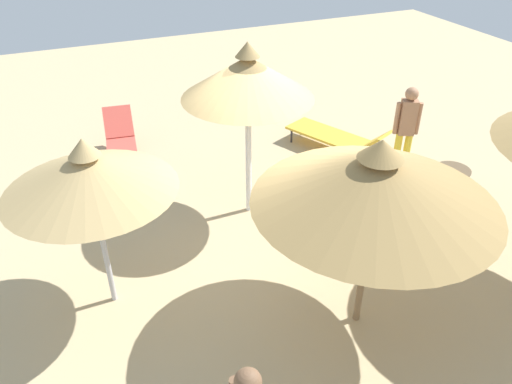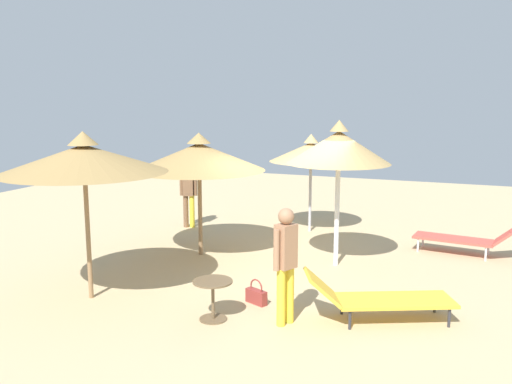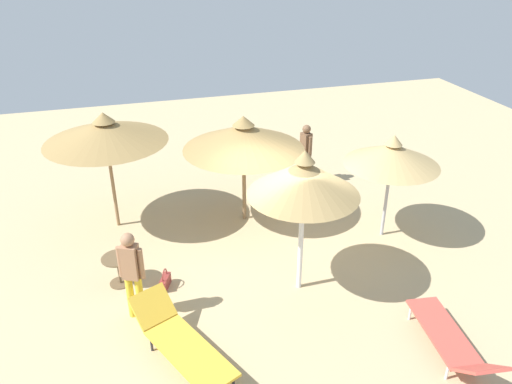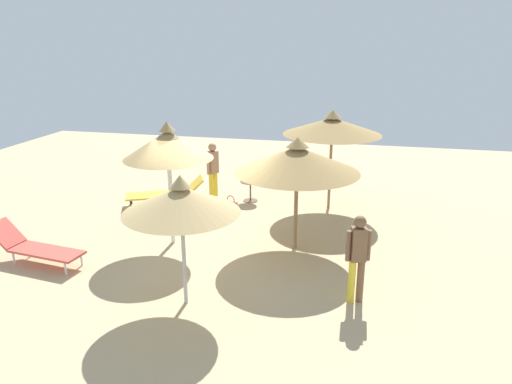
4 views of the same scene
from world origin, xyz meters
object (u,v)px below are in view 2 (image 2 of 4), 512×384
at_px(lounge_chair_far_left, 376,297).
at_px(handbag, 256,295).
at_px(parasol_umbrella_edge, 311,152).
at_px(parasol_umbrella_near_right, 84,159).
at_px(parasol_umbrella_front, 199,157).
at_px(side_table_round, 213,293).
at_px(person_standing_center, 189,191).
at_px(parasol_umbrella_far_right, 339,147).
at_px(person_standing_back, 286,258).
at_px(lounge_chair_near_left, 469,238).

xyz_separation_m(lounge_chair_far_left, handbag, (-0.02, 1.92, -0.23)).
distance_m(parasol_umbrella_edge, parasol_umbrella_near_right, 6.16).
bearing_deg(parasol_umbrella_near_right, parasol_umbrella_front, -10.08).
xyz_separation_m(parasol_umbrella_near_right, side_table_round, (-0.07, -2.30, -1.92)).
height_order(parasol_umbrella_edge, person_standing_center, parasol_umbrella_edge).
distance_m(parasol_umbrella_far_right, side_table_round, 4.01).
relative_size(parasol_umbrella_near_right, side_table_round, 4.53).
distance_m(parasol_umbrella_front, person_standing_back, 4.10).
bearing_deg(handbag, parasol_umbrella_front, 44.59).
distance_m(parasol_umbrella_edge, parasol_umbrella_far_right, 2.83).
bearing_deg(parasol_umbrella_near_right, parasol_umbrella_far_right, -45.84).
xyz_separation_m(lounge_chair_far_left, person_standing_center, (4.24, 5.48, 0.59)).
bearing_deg(person_standing_center, side_table_round, -147.92).
bearing_deg(person_standing_back, lounge_chair_near_left, -27.36).
bearing_deg(lounge_chair_near_left, parasol_umbrella_edge, 77.60).
relative_size(handbag, side_table_round, 0.68).
xyz_separation_m(parasol_umbrella_front, side_table_round, (-3.01, -1.78, -1.68)).
distance_m(person_standing_center, handbag, 5.61).
distance_m(person_standing_back, side_table_round, 1.24).
relative_size(parasol_umbrella_far_right, parasol_umbrella_front, 1.05).
distance_m(lounge_chair_far_left, person_standing_back, 1.51).
xyz_separation_m(parasol_umbrella_front, person_standing_center, (2.09, 1.42, -1.14)).
bearing_deg(parasol_umbrella_near_right, lounge_chair_far_left, -80.16).
relative_size(parasol_umbrella_edge, side_table_round, 3.96).
relative_size(parasol_umbrella_edge, parasol_umbrella_front, 0.88).
height_order(parasol_umbrella_far_right, person_standing_back, parasol_umbrella_far_right).
xyz_separation_m(lounge_chair_near_left, person_standing_center, (0.07, 6.73, 0.57)).
distance_m(parasol_umbrella_far_right, parasol_umbrella_front, 2.88).
bearing_deg(person_standing_back, parasol_umbrella_front, 45.78).
relative_size(parasol_umbrella_front, handbag, 6.65).
height_order(handbag, side_table_round, side_table_round).
distance_m(parasol_umbrella_front, parasol_umbrella_near_right, 3.00).
bearing_deg(handbag, parasol_umbrella_edge, 6.33).
bearing_deg(handbag, person_standing_center, 39.90).
bearing_deg(lounge_chair_far_left, parasol_umbrella_near_right, 99.84).
relative_size(lounge_chair_far_left, person_standing_center, 1.36).
relative_size(parasol_umbrella_edge, lounge_chair_far_left, 1.06).
distance_m(person_standing_center, side_table_round, 6.05).
bearing_deg(side_table_round, lounge_chair_far_left, -69.35).
height_order(parasol_umbrella_near_right, person_standing_center, parasol_umbrella_near_right).
height_order(person_standing_back, handbag, person_standing_back).
bearing_deg(parasol_umbrella_edge, side_table_round, -178.13).
height_order(person_standing_center, handbag, person_standing_center).
height_order(parasol_umbrella_front, parasol_umbrella_near_right, parasol_umbrella_near_right).
xyz_separation_m(parasol_umbrella_edge, lounge_chair_far_left, (-4.98, -2.48, -1.62)).
distance_m(lounge_chair_near_left, lounge_chair_far_left, 4.35).
bearing_deg(person_standing_center, parasol_umbrella_near_right, -169.91).
distance_m(parasol_umbrella_front, side_table_round, 3.88).
xyz_separation_m(parasol_umbrella_near_right, person_standing_center, (5.04, 0.90, -1.39)).
relative_size(person_standing_center, handbag, 4.04).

